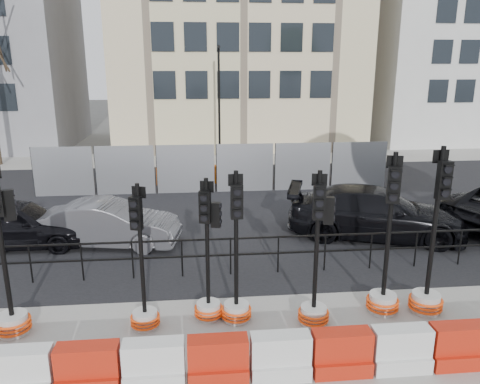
{
  "coord_description": "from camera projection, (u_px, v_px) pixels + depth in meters",
  "views": [
    {
      "loc": [
        -0.82,
        -9.53,
        5.16
      ],
      "look_at": [
        0.41,
        3.0,
        1.66
      ],
      "focal_mm": 35.0,
      "sensor_mm": 36.0,
      "label": 1
    }
  ],
  "objects": [
    {
      "name": "ground",
      "position": [
        235.0,
        298.0,
        10.6
      ],
      "size": [
        120.0,
        120.0,
        0.0
      ],
      "primitive_type": "plane",
      "color": "#51514C",
      "rests_on": "ground"
    },
    {
      "name": "road",
      "position": [
        218.0,
        206.0,
        17.31
      ],
      "size": [
        40.0,
        14.0,
        0.03
      ],
      "primitive_type": "cube",
      "color": "black",
      "rests_on": "ground"
    },
    {
      "name": "sidewalk_far",
      "position": [
        210.0,
        159.0,
        25.94
      ],
      "size": [
        40.0,
        4.0,
        0.02
      ],
      "primitive_type": "cube",
      "color": "gray",
      "rests_on": "ground"
    },
    {
      "name": "building_white",
      "position": [
        460.0,
        18.0,
        31.14
      ],
      "size": [
        12.0,
        9.06,
        16.0
      ],
      "color": "silver",
      "rests_on": "ground"
    },
    {
      "name": "kerb_railing",
      "position": [
        231.0,
        250.0,
        11.57
      ],
      "size": [
        18.0,
        0.04,
        1.0
      ],
      "color": "black",
      "rests_on": "ground"
    },
    {
      "name": "heras_fencing",
      "position": [
        228.0,
        172.0,
        19.94
      ],
      "size": [
        14.33,
        1.72,
        2.0
      ],
      "color": "#93959B",
      "rests_on": "ground"
    },
    {
      "name": "lamp_post_far",
      "position": [
        219.0,
        101.0,
        24.15
      ],
      "size": [
        0.12,
        0.56,
        6.0
      ],
      "color": "black",
      "rests_on": "ground"
    },
    {
      "name": "barrier_row",
      "position": [
        249.0,
        359.0,
        7.82
      ],
      "size": [
        14.65,
        0.5,
        0.8
      ],
      "color": "red",
      "rests_on": "ground"
    },
    {
      "name": "traffic_signal_b",
      "position": [
        10.0,
        296.0,
        8.99
      ],
      "size": [
        0.68,
        0.68,
        3.47
      ],
      "rotation": [
        0.0,
        0.0,
        0.33
      ],
      "color": "silver",
      "rests_on": "ground"
    },
    {
      "name": "traffic_signal_c",
      "position": [
        144.0,
        300.0,
        9.25
      ],
      "size": [
        0.59,
        0.59,
        3.01
      ],
      "rotation": [
        0.0,
        0.0,
        -0.34
      ],
      "color": "silver",
      "rests_on": "ground"
    },
    {
      "name": "traffic_signal_d",
      "position": [
        208.0,
        287.0,
        9.56
      ],
      "size": [
        0.59,
        0.59,
        3.02
      ],
      "rotation": [
        0.0,
        0.0,
        -0.29
      ],
      "color": "silver",
      "rests_on": "ground"
    },
    {
      "name": "traffic_signal_e",
      "position": [
        236.0,
        292.0,
        9.5
      ],
      "size": [
        0.63,
        0.63,
        3.18
      ],
      "rotation": [
        0.0,
        0.0,
        0.04
      ],
      "color": "silver",
      "rests_on": "ground"
    },
    {
      "name": "traffic_signal_f",
      "position": [
        315.0,
        290.0,
        9.35
      ],
      "size": [
        0.63,
        0.63,
        3.22
      ],
      "rotation": [
        0.0,
        0.0,
        -0.19
      ],
      "color": "silver",
      "rests_on": "ground"
    },
    {
      "name": "traffic_signal_g",
      "position": [
        384.0,
        282.0,
        9.81
      ],
      "size": [
        0.69,
        0.69,
        3.48
      ],
      "rotation": [
        0.0,
        0.0,
        -0.31
      ],
      "color": "silver",
      "rests_on": "ground"
    },
    {
      "name": "traffic_signal_h",
      "position": [
        428.0,
        281.0,
        9.8
      ],
      "size": [
        0.71,
        0.71,
        3.6
      ],
      "rotation": [
        0.0,
        0.0,
        0.05
      ],
      "color": "silver",
      "rests_on": "ground"
    },
    {
      "name": "car_a",
      "position": [
        17.0,
        223.0,
        13.41
      ],
      "size": [
        1.8,
        4.17,
        1.4
      ],
      "primitive_type": "imported",
      "rotation": [
        0.0,
        0.0,
        1.55
      ],
      "color": "black",
      "rests_on": "ground"
    },
    {
      "name": "car_b",
      "position": [
        109.0,
        224.0,
        13.51
      ],
      "size": [
        2.76,
        4.48,
        1.32
      ],
      "primitive_type": "imported",
      "rotation": [
        0.0,
        0.0,
        1.4
      ],
      "color": "#4F4F54",
      "rests_on": "ground"
    },
    {
      "name": "car_c",
      "position": [
        375.0,
        213.0,
        14.16
      ],
      "size": [
        5.02,
        6.44,
        1.53
      ],
      "primitive_type": "imported",
      "rotation": [
        0.0,
        0.0,
        1.28
      ],
      "color": "black",
      "rests_on": "ground"
    }
  ]
}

